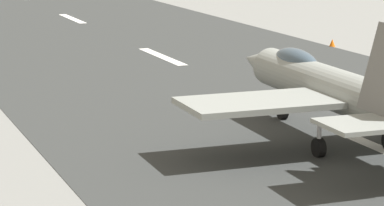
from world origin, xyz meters
name	(u,v)px	position (x,y,z in m)	size (l,w,h in m)	color
ground_plane	(369,144)	(0.00, 0.00, 0.00)	(400.00, 400.00, 0.00)	gray
runway_strip	(369,144)	(-0.02, 0.00, 0.01)	(240.00, 26.00, 0.02)	#333534
fighter_jet	(335,88)	(0.64, 1.30, 2.36)	(16.84, 13.76, 5.55)	gray
crew_person	(379,67)	(12.13, -8.31, 0.86)	(0.62, 0.46, 1.73)	#1E2338
marker_cone_far	(332,43)	(25.64, -13.09, 0.28)	(0.44, 0.44, 0.55)	orange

